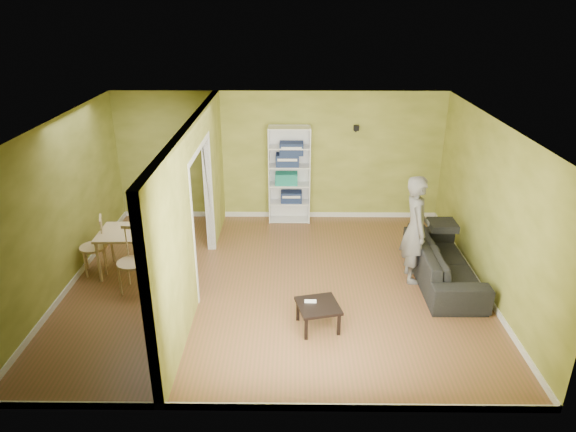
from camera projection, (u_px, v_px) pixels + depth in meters
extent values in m
plane|color=brown|center=(275.00, 284.00, 8.23)|extent=(6.50, 6.50, 0.00)
plane|color=white|center=(274.00, 124.00, 7.21)|extent=(6.50, 6.50, 0.00)
plane|color=#B7B950|center=(279.00, 157.00, 10.25)|extent=(6.50, 0.00, 6.50)
plane|color=#B7B950|center=(265.00, 312.00, 5.19)|extent=(6.50, 0.00, 6.50)
plane|color=#B7B950|center=(60.00, 208.00, 7.75)|extent=(0.00, 5.50, 5.50)
plane|color=#B7B950|center=(491.00, 210.00, 7.69)|extent=(0.00, 5.50, 5.50)
cube|color=black|center=(356.00, 128.00, 9.94)|extent=(0.10, 0.10, 0.10)
imported|color=black|center=(444.00, 256.00, 8.19)|extent=(2.22, 0.95, 0.84)
imported|color=slate|center=(416.00, 220.00, 8.00)|extent=(0.75, 0.59, 2.06)
cube|color=white|center=(269.00, 175.00, 10.20)|extent=(0.02, 0.36, 1.95)
cube|color=white|center=(310.00, 175.00, 10.19)|extent=(0.02, 0.36, 1.95)
cube|color=white|center=(289.00, 172.00, 10.35)|extent=(0.82, 0.02, 1.95)
cube|color=white|center=(289.00, 219.00, 10.57)|extent=(0.78, 0.36, 0.02)
cube|color=white|center=(289.00, 202.00, 10.42)|extent=(0.78, 0.36, 0.02)
cube|color=white|center=(289.00, 184.00, 10.27)|extent=(0.78, 0.36, 0.02)
cube|color=white|center=(289.00, 166.00, 10.12)|extent=(0.78, 0.36, 0.02)
cube|color=white|center=(289.00, 147.00, 9.97)|extent=(0.78, 0.36, 0.02)
cube|color=white|center=(289.00, 128.00, 9.82)|extent=(0.78, 0.36, 0.02)
cube|color=navy|center=(291.00, 197.00, 10.37)|extent=(0.42, 0.27, 0.22)
cube|color=teal|center=(286.00, 178.00, 10.22)|extent=(0.44, 0.29, 0.23)
cube|color=navy|center=(287.00, 160.00, 10.07)|extent=(0.45, 0.29, 0.23)
cube|color=navy|center=(291.00, 148.00, 9.98)|extent=(0.46, 0.30, 0.24)
cube|color=black|center=(318.00, 306.00, 7.02)|extent=(0.55, 0.55, 0.04)
cube|color=black|center=(302.00, 327.00, 6.88)|extent=(0.05, 0.05, 0.33)
cube|color=black|center=(336.00, 327.00, 6.88)|extent=(0.05, 0.05, 0.33)
cube|color=black|center=(301.00, 308.00, 7.30)|extent=(0.05, 0.05, 0.33)
cube|color=black|center=(333.00, 308.00, 7.30)|extent=(0.05, 0.05, 0.33)
cube|color=white|center=(310.00, 301.00, 7.06)|extent=(0.16, 0.04, 0.03)
cube|color=beige|center=(135.00, 232.00, 8.34)|extent=(1.17, 0.78, 0.04)
cylinder|color=beige|center=(98.00, 262.00, 8.18)|extent=(0.05, 0.05, 0.69)
cylinder|color=beige|center=(166.00, 262.00, 8.17)|extent=(0.05, 0.05, 0.69)
cylinder|color=beige|center=(112.00, 243.00, 8.81)|extent=(0.05, 0.05, 0.69)
cylinder|color=beige|center=(175.00, 243.00, 8.80)|extent=(0.05, 0.05, 0.69)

